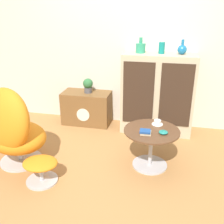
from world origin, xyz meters
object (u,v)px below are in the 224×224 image
Objects in this scene: tv_console at (87,108)px; coffee_table at (151,142)px; vase_leftmost at (141,48)px; teacup at (157,123)px; egg_chair at (12,129)px; vase_inner_right at (182,49)px; vase_inner_left at (162,48)px; potted_plant at (88,85)px; sideboard at (157,94)px; ottoman at (41,166)px; bowl at (163,132)px; book_stack at (145,132)px.

tv_console reaches higher than coffee_table.
vase_leftmost is 1.17m from teacup.
tv_console is 1.44m from egg_chair.
tv_console is at bearing 137.07° from coffee_table.
vase_inner_right reaches higher than coffee_table.
coffee_table is 1.40m from vase_leftmost.
vase_inner_right reaches higher than vase_inner_left.
potted_plant is at bearing 178.73° from vase_inner_left.
teacup reaches higher than tv_console.
potted_plant is (-1.08, 0.03, 0.06)m from sideboard.
ottoman is 2.87× the size of teacup.
ottoman is 1.27m from coffee_table.
egg_chair reaches higher than coffee_table.
potted_plant is at bearing 69.05° from egg_chair.
vase_inner_right is at bearing 0.00° from vase_leftmost.
potted_plant is at bearing 142.56° from teacup.
bowl is at bearing -83.04° from sideboard.
coffee_table is 4.08× the size of vase_inner_left.
coffee_table is 3.22× the size of vase_inner_right.
tv_console is 1.99× the size of ottoman.
coffee_table is at bearing -90.01° from sideboard.
egg_chair is at bearing -172.78° from book_stack.
potted_plant is at bearing 178.27° from vase_leftmost.
ottoman is 2.96× the size of book_stack.
potted_plant is at bearing 0.94° from tv_console.
egg_chair is 4.70× the size of vase_leftmost.
coffee_table is 0.23m from book_stack.
book_stack is at bearing -119.04° from coffee_table.
vase_leftmost is (-0.28, 1.01, 0.93)m from coffee_table.
vase_inner_left is 1.25m from potted_plant.
vase_inner_right is at bearing 74.21° from teacup.
ottoman is at bearing -118.60° from vase_leftmost.
potted_plant is at bearing 131.47° from book_stack.
vase_inner_left is at bearing -1.20° from tv_console.
vase_leftmost is 1.60× the size of teacup.
tv_console is at bearing 89.13° from ottoman.
egg_chair is 5.01× the size of vase_inner_right.
teacup is at bearing -36.62° from tv_console.
tv_console is 0.38m from potted_plant.
coffee_table reaches higher than ottoman.
potted_plant is (0.03, 0.00, 0.38)m from tv_console.
sideboard is at bearing -0.80° from vase_leftmost.
vase_inner_left reaches higher than egg_chair.
vase_leftmost is (0.83, -0.02, 0.99)m from tv_console.
bowl is (0.12, -1.07, -0.76)m from vase_inner_left.
bowl is at bearing 8.11° from egg_chair.
book_stack is at bearing -165.05° from bowl.
teacup is at bearing -68.57° from vase_leftmost.
tv_console is at bearing 143.38° from teacup.
vase_leftmost is at bearing 61.40° from ottoman.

